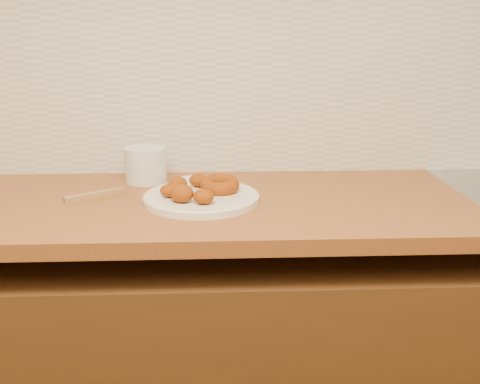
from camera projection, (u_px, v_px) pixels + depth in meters
name	position (u px, v px, depth m)	size (l,w,h in m)	color
wall_back	(272.00, 23.00, 1.67)	(4.00, 0.02, 2.70)	#C6B39A
base_cabinet	(277.00, 365.00, 1.64)	(3.60, 0.60, 0.77)	#4F2E13
butcher_block	(35.00, 208.00, 1.47)	(2.30, 0.62, 0.04)	#975425
backsplash	(272.00, 75.00, 1.70)	(3.60, 0.02, 0.60)	beige
donut_plate	(201.00, 198.00, 1.47)	(0.30, 0.30, 0.02)	white
ring_donut	(219.00, 185.00, 1.49)	(0.11, 0.11, 0.04)	#9B400F
fried_dough_chunks	(186.00, 189.00, 1.45)	(0.15, 0.23, 0.05)	#9B400F
plastic_tub	(146.00, 165.00, 1.64)	(0.12, 0.12, 0.10)	silver
tub_lid	(197.00, 182.00, 1.64)	(0.13, 0.13, 0.01)	white
brass_jar_lid	(235.00, 186.00, 1.59)	(0.07, 0.07, 0.01)	gold
wooden_utensil	(95.00, 195.00, 1.50)	(0.17, 0.02, 0.01)	olive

